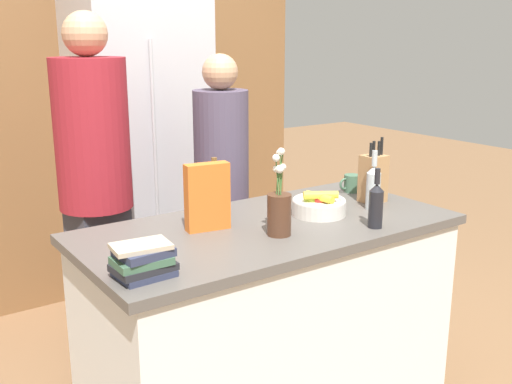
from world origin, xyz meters
name	(u,v)px	position (x,y,z in m)	size (l,w,h in m)	color
kitchen_island	(269,322)	(0.00, 0.00, 0.46)	(1.62, 0.79, 0.92)	silver
back_wall_wood	(107,98)	(0.00, 1.80, 1.30)	(2.82, 0.12, 2.60)	brown
refrigerator	(141,149)	(0.07, 1.44, 1.02)	(0.74, 0.62, 2.03)	#B7B7BC
fruit_bowl	(319,204)	(0.26, -0.01, 0.96)	(0.24, 0.24, 0.11)	silver
knife_block	(373,178)	(0.62, 0.01, 1.03)	(0.11, 0.10, 0.31)	#A87A4C
flower_vase	(279,210)	(-0.05, -0.14, 1.02)	(0.10, 0.10, 0.36)	#4C2D1E
cereal_box	(207,197)	(-0.25, 0.09, 1.06)	(0.19, 0.09, 0.28)	orange
coffee_mug	(351,183)	(0.67, 0.20, 0.96)	(0.12, 0.08, 0.09)	#42664C
book_stack	(143,261)	(-0.68, -0.23, 0.97)	(0.21, 0.16, 0.11)	#2D334C
bottle_oil	(373,186)	(0.53, -0.08, 1.02)	(0.07, 0.07, 0.27)	#B2BCC1
bottle_vinegar	(215,193)	(-0.12, 0.25, 1.02)	(0.07, 0.07, 0.26)	brown
bottle_wine	(376,204)	(0.34, -0.29, 1.02)	(0.06, 0.06, 0.25)	black
person_at_sink	(95,178)	(-0.45, 0.83, 1.02)	(0.36, 0.36, 1.81)	#383842
person_in_blue	(222,185)	(0.21, 0.73, 0.91)	(0.29, 0.29, 1.61)	#383842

